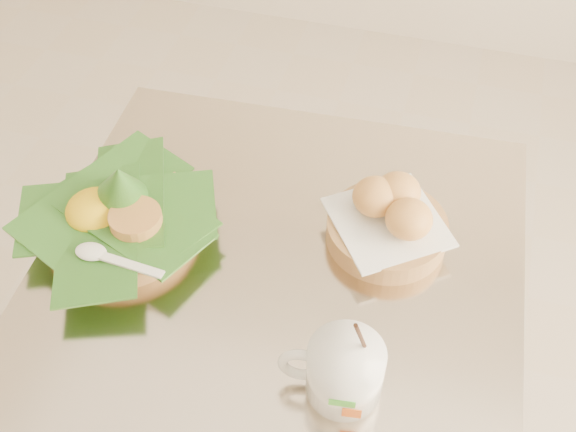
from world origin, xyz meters
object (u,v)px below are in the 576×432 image
(coffee_mug, at_px, (343,370))
(rice_basket, at_px, (118,213))
(cafe_table, at_px, (279,347))
(bread_basket, at_px, (389,220))

(coffee_mug, bearing_deg, rice_basket, 156.00)
(rice_basket, bearing_deg, cafe_table, -0.31)
(rice_basket, xyz_separation_m, coffee_mug, (0.38, -0.17, 0.01))
(bread_basket, bearing_deg, cafe_table, -145.20)
(bread_basket, bearing_deg, rice_basket, -165.95)
(cafe_table, bearing_deg, bread_basket, 34.80)
(bread_basket, xyz_separation_m, coffee_mug, (-0.01, -0.27, 0.01))
(bread_basket, distance_m, coffee_mug, 0.27)
(bread_basket, height_order, coffee_mug, coffee_mug)
(cafe_table, xyz_separation_m, coffee_mug, (0.13, -0.17, 0.26))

